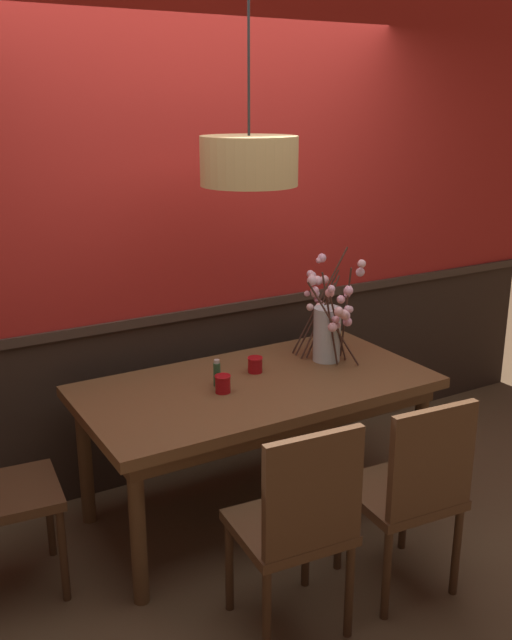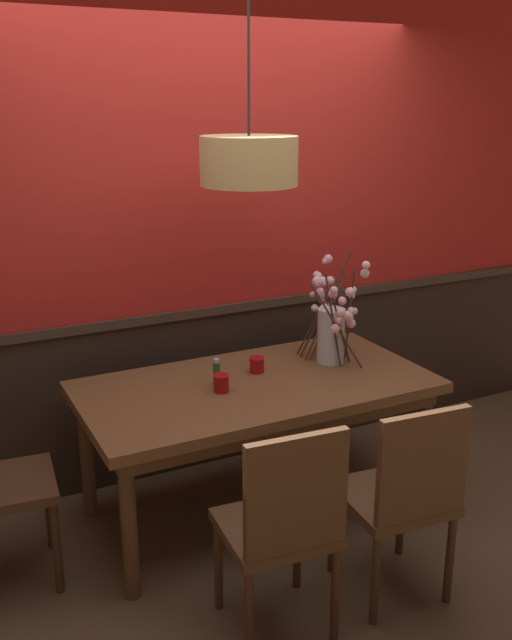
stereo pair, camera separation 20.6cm
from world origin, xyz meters
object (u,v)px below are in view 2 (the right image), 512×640
object	(u,v)px
chair_near_side_left	(283,522)
candle_holder_nearer_center	(221,383)
condiment_bottle	(217,372)
dining_table	(256,398)
chair_near_side_right	(403,492)
candle_holder_nearer_edge	(257,365)
vase_with_blossoms	(332,326)
pendant_lamp	(249,161)
chair_far_side_left	(149,376)

from	to	relation	value
chair_near_side_left	candle_holder_nearer_center	xyz separation A→B (m)	(0.11, 0.83, 0.26)
candle_holder_nearer_center	condiment_bottle	size ratio (longest dim) A/B	0.65
chair_near_side_left	dining_table	bearing A→B (deg)	69.80
chair_near_side_left	candle_holder_nearer_center	size ratio (longest dim) A/B	10.68
chair_near_side_right	candle_holder_nearer_edge	distance (m)	1.05
vase_with_blossoms	pendant_lamp	bearing A→B (deg)	-172.14
chair_near_side_left	pendant_lamp	bearing A→B (deg)	71.79
chair_near_side_left	candle_holder_nearer_center	bearing A→B (deg)	82.23
dining_table	chair_near_side_right	world-z (taller)	chair_near_side_right
vase_with_blossoms	condiment_bottle	world-z (taller)	vase_with_blossoms
chair_far_side_left	vase_with_blossoms	distance (m)	1.18
chair_far_side_left	candle_holder_nearer_center	xyz separation A→B (m)	(0.07, -0.91, 0.27)
candle_holder_nearer_edge	dining_table	bearing A→B (deg)	-118.52
chair_near_side_right	pendant_lamp	xyz separation A→B (m)	(-0.27, 0.89, 1.30)
candle_holder_nearer_edge	pendant_lamp	world-z (taller)	pendant_lamp
chair_near_side_right	vase_with_blossoms	size ratio (longest dim) A/B	1.55
chair_near_side_right	condiment_bottle	xyz separation A→B (m)	(-0.43, 0.94, 0.28)
dining_table	chair_near_side_left	xyz separation A→B (m)	(-0.32, -0.86, -0.13)
dining_table	candle_holder_nearer_center	world-z (taller)	candle_holder_nearer_center
chair_near_side_left	chair_near_side_right	distance (m)	0.56
chair_near_side_left	condiment_bottle	distance (m)	0.97
chair_far_side_left	condiment_bottle	world-z (taller)	chair_far_side_left
dining_table	chair_far_side_left	bearing A→B (deg)	107.50
vase_with_blossoms	candle_holder_nearer_edge	xyz separation A→B (m)	(-0.43, 0.03, -0.16)
dining_table	vase_with_blossoms	size ratio (longest dim) A/B	2.94
chair_near_side_left	chair_near_side_right	size ratio (longest dim) A/B	1.01
chair_near_side_left	condiment_bottle	xyz separation A→B (m)	(0.13, 0.92, 0.28)
chair_far_side_left	vase_with_blossoms	world-z (taller)	vase_with_blossoms
vase_with_blossoms	condiment_bottle	xyz separation A→B (m)	(-0.68, -0.03, -0.13)
chair_far_side_left	candle_holder_nearer_edge	distance (m)	0.87
vase_with_blossoms	pendant_lamp	distance (m)	1.03
condiment_bottle	dining_table	bearing A→B (deg)	-16.84
chair_near_side_right	candle_holder_nearer_center	bearing A→B (deg)	117.86
chair_near_side_left	candle_holder_nearer_edge	world-z (taller)	chair_near_side_left
chair_near_side_left	chair_far_side_left	world-z (taller)	chair_near_side_left
chair_near_side_left	candle_holder_nearer_edge	bearing A→B (deg)	68.73
candle_holder_nearer_center	pendant_lamp	world-z (taller)	pendant_lamp
pendant_lamp	vase_with_blossoms	bearing A→B (deg)	7.86
chair_near_side_left	chair_far_side_left	size ratio (longest dim) A/B	1.04
dining_table	pendant_lamp	bearing A→B (deg)	156.97
dining_table	vase_with_blossoms	bearing A→B (deg)	9.75
chair_near_side_left	vase_with_blossoms	distance (m)	1.31
candle_holder_nearer_center	pendant_lamp	size ratio (longest dim) A/B	0.08
dining_table	chair_near_side_left	size ratio (longest dim) A/B	1.87
chair_far_side_left	chair_near_side_left	bearing A→B (deg)	-91.38
condiment_bottle	chair_near_side_left	bearing A→B (deg)	-97.95
dining_table	candle_holder_nearer_center	size ratio (longest dim) A/B	19.92
chair_near_side_right	chair_far_side_left	size ratio (longest dim) A/B	1.02
chair_near_side_right	chair_far_side_left	world-z (taller)	chair_near_side_right
dining_table	condiment_bottle	bearing A→B (deg)	163.16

